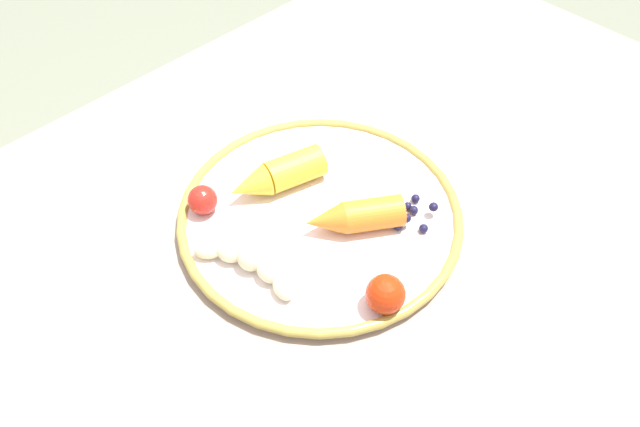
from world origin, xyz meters
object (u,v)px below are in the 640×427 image
at_px(banana, 249,262).
at_px(carrot_yellow, 276,176).
at_px(tomato_mid, 203,200).
at_px(plate, 320,215).
at_px(dining_table, 334,261).
at_px(carrot_orange, 354,217).
at_px(blueberry_pile, 410,214).
at_px(tomato_near, 385,294).

relative_size(banana, carrot_yellow, 1.05).
bearing_deg(tomato_mid, plate, 132.93).
xyz_separation_m(dining_table, banana, (0.13, -0.01, 0.11)).
xyz_separation_m(carrot_orange, blueberry_pile, (-0.06, 0.04, -0.01)).
bearing_deg(blueberry_pile, carrot_orange, -33.00).
relative_size(dining_table, plate, 3.59).
bearing_deg(carrot_orange, plate, -73.57).
bearing_deg(plate, banana, 1.73).
bearing_deg(banana, dining_table, 177.22).
height_order(dining_table, plate, plate).
relative_size(carrot_orange, tomato_near, 2.73).
bearing_deg(dining_table, carrot_orange, 82.68).
height_order(carrot_orange, carrot_yellow, carrot_yellow).
xyz_separation_m(carrot_orange, carrot_yellow, (0.02, -0.11, 0.00)).
bearing_deg(carrot_yellow, plate, 97.17).
distance_m(banana, carrot_orange, 0.13).
relative_size(banana, carrot_orange, 1.14).
xyz_separation_m(blueberry_pile, tomato_near, (0.12, 0.06, 0.01)).
distance_m(plate, tomato_mid, 0.14).
distance_m(carrot_yellow, tomato_mid, 0.09).
bearing_deg(carrot_yellow, tomato_near, 80.57).
height_order(plate, tomato_near, tomato_near).
distance_m(banana, tomato_mid, 0.11).
height_order(plate, carrot_orange, carrot_orange).
xyz_separation_m(dining_table, carrot_yellow, (0.03, -0.08, 0.12)).
distance_m(blueberry_pile, tomato_near, 0.13).
bearing_deg(tomato_mid, dining_table, 135.02).
bearing_deg(carrot_yellow, banana, 34.16).
xyz_separation_m(banana, tomato_mid, (-0.02, -0.11, 0.01)).
height_order(carrot_yellow, blueberry_pile, carrot_yellow).
relative_size(banana, tomato_near, 3.11).
distance_m(tomato_near, tomato_mid, 0.25).
distance_m(carrot_orange, tomato_mid, 0.18).
height_order(plate, banana, banana).
bearing_deg(dining_table, tomato_mid, -44.98).
xyz_separation_m(plate, carrot_orange, (-0.01, 0.04, 0.02)).
bearing_deg(dining_table, blueberry_pile, 127.15).
xyz_separation_m(banana, carrot_orange, (-0.13, 0.04, 0.01)).
bearing_deg(banana, tomato_mid, -100.22).
xyz_separation_m(carrot_orange, tomato_near, (0.06, 0.10, 0.00)).
relative_size(carrot_yellow, tomato_mid, 3.54).
distance_m(dining_table, plate, 0.10).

